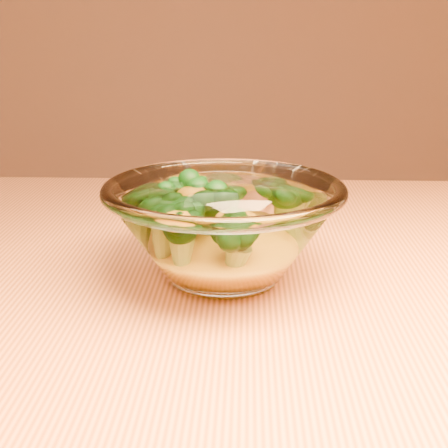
% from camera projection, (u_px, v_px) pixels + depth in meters
% --- Properties ---
extents(table, '(1.20, 0.80, 0.75)m').
position_uv_depth(table, '(169.00, 386.00, 0.58)').
color(table, '#CD713D').
rests_on(table, ground).
extents(glass_bowl, '(0.21, 0.21, 0.09)m').
position_uv_depth(glass_bowl, '(224.00, 229.00, 0.55)').
color(glass_bowl, white).
rests_on(glass_bowl, table).
extents(cheese_sauce, '(0.11, 0.11, 0.03)m').
position_uv_depth(cheese_sauce, '(224.00, 250.00, 0.56)').
color(cheese_sauce, '#FFAA15').
rests_on(cheese_sauce, glass_bowl).
extents(broccoli_heap, '(0.14, 0.14, 0.07)m').
position_uv_depth(broccoli_heap, '(210.00, 214.00, 0.56)').
color(broccoli_heap, black).
rests_on(broccoli_heap, cheese_sauce).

